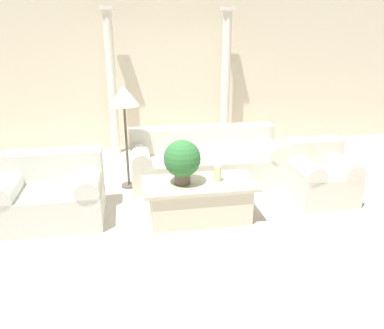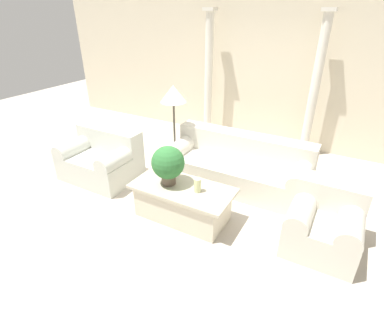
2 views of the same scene
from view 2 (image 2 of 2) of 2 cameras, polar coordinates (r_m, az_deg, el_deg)
name	(u,v)px [view 2 (image 2 of 2)]	position (r m, az deg, el deg)	size (l,w,h in m)	color
ground_plane	(195,197)	(4.63, 0.64, -6.22)	(16.00, 16.00, 0.00)	#BCB2A3
wall_back	(261,63)	(6.42, 12.95, 18.25)	(10.00, 0.06, 3.20)	beige
sofa_long	(238,166)	(4.87, 8.75, -0.25)	(2.25, 0.88, 0.80)	beige
loveseat	(102,158)	(5.25, -16.77, 1.19)	(1.21, 0.88, 0.80)	beige
coffee_table	(183,202)	(4.09, -1.81, -7.11)	(1.36, 0.67, 0.48)	beige
potted_plant	(168,163)	(3.91, -4.59, 0.20)	(0.44, 0.44, 0.53)	brown
pillar_candle	(198,185)	(3.83, 1.06, -3.94)	(0.09, 0.09, 0.19)	beige
floor_lamp	(173,97)	(4.97, -3.56, 12.63)	(0.43, 0.43, 1.49)	#4C473D
column_left	(209,76)	(6.51, 3.17, 16.50)	(0.23, 0.23, 2.59)	silver
column_right	(315,88)	(5.91, 22.35, 13.40)	(0.23, 0.23, 2.59)	silver
armchair	(325,221)	(3.93, 23.94, -9.86)	(0.80, 0.87, 0.77)	beige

